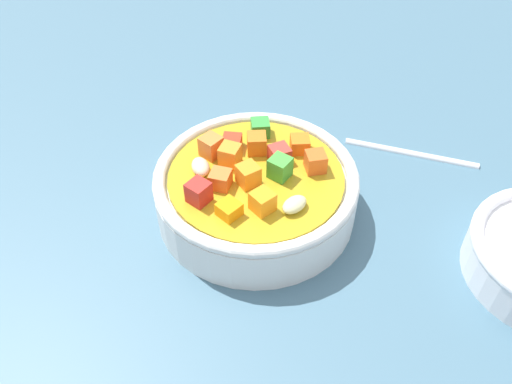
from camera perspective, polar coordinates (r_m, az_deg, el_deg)
name	(u,v)px	position (r cm, az deg, el deg)	size (l,w,h in cm)	color
ground_plane	(256,218)	(46.80, 0.00, -2.79)	(140.00, 140.00, 2.00)	#42667A
soup_bowl_main	(256,189)	(44.30, -0.02, 0.28)	(16.63, 16.63, 5.85)	white
spoon	(339,137)	(53.46, 8.83, 5.75)	(20.63, 7.75, 0.70)	silver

